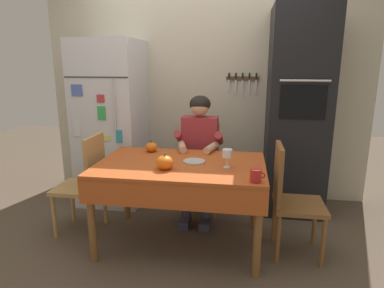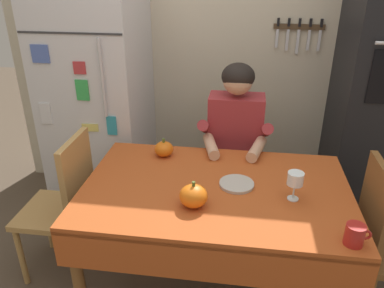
# 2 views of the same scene
# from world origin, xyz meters

# --- Properties ---
(ground_plane) EXTENTS (10.00, 10.00, 0.00)m
(ground_plane) POSITION_xyz_m (0.00, 0.00, 0.00)
(ground_plane) COLOR brown
(ground_plane) RESTS_ON ground
(back_wall_assembly) EXTENTS (3.70, 0.13, 2.60)m
(back_wall_assembly) POSITION_xyz_m (0.05, 1.35, 1.30)
(back_wall_assembly) COLOR beige
(back_wall_assembly) RESTS_ON ground
(refrigerator) EXTENTS (0.68, 0.71, 1.80)m
(refrigerator) POSITION_xyz_m (-0.95, 0.96, 0.90)
(refrigerator) COLOR silver
(refrigerator) RESTS_ON ground
(wall_oven) EXTENTS (0.60, 0.64, 2.10)m
(wall_oven) POSITION_xyz_m (1.05, 1.00, 1.05)
(wall_oven) COLOR black
(wall_oven) RESTS_ON ground
(dining_table) EXTENTS (1.40, 0.90, 0.74)m
(dining_table) POSITION_xyz_m (0.00, 0.08, 0.66)
(dining_table) COLOR brown
(dining_table) RESTS_ON ground
(chair_behind_person) EXTENTS (0.40, 0.40, 0.93)m
(chair_behind_person) POSITION_xyz_m (0.07, 0.87, 0.51)
(chair_behind_person) COLOR #9E6B33
(chair_behind_person) RESTS_ON ground
(seated_person) EXTENTS (0.47, 0.55, 1.25)m
(seated_person) POSITION_xyz_m (0.07, 0.68, 0.74)
(seated_person) COLOR #38384C
(seated_person) RESTS_ON ground
(chair_left_side) EXTENTS (0.40, 0.40, 0.93)m
(chair_left_side) POSITION_xyz_m (-0.90, 0.17, 0.51)
(chair_left_side) COLOR tan
(chair_left_side) RESTS_ON ground
(chair_right_side) EXTENTS (0.40, 0.40, 0.93)m
(chair_right_side) POSITION_xyz_m (0.90, 0.08, 0.51)
(chair_right_side) COLOR brown
(chair_right_side) RESTS_ON ground
(coffee_mug) EXTENTS (0.11, 0.08, 0.09)m
(coffee_mug) POSITION_xyz_m (0.61, -0.27, 0.79)
(coffee_mug) COLOR #B2231E
(coffee_mug) RESTS_ON dining_table
(wine_glass) EXTENTS (0.08, 0.08, 0.15)m
(wine_glass) POSITION_xyz_m (0.39, 0.04, 0.85)
(wine_glass) COLOR white
(wine_glass) RESTS_ON dining_table
(pumpkin_large) EXTENTS (0.14, 0.14, 0.13)m
(pumpkin_large) POSITION_xyz_m (-0.09, -0.09, 0.80)
(pumpkin_large) COLOR orange
(pumpkin_large) RESTS_ON dining_table
(pumpkin_medium) EXTENTS (0.11, 0.11, 0.11)m
(pumpkin_medium) POSITION_xyz_m (-0.34, 0.41, 0.79)
(pumpkin_medium) COLOR orange
(pumpkin_medium) RESTS_ON dining_table
(serving_tray) EXTENTS (0.18, 0.18, 0.02)m
(serving_tray) POSITION_xyz_m (0.11, 0.13, 0.75)
(serving_tray) COLOR #B7B2A8
(serving_tray) RESTS_ON dining_table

